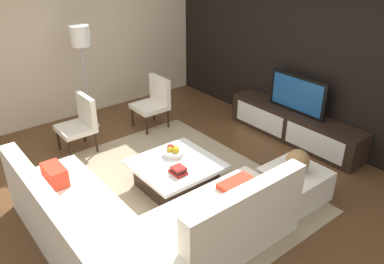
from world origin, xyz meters
TOP-DOWN VIEW (x-y plane):
  - ground_plane at (0.00, 0.00)m, footprint 14.00×14.00m
  - feature_wall_back at (0.00, 2.70)m, footprint 6.40×0.12m
  - side_wall_left at (-3.20, 0.20)m, footprint 0.12×5.20m
  - area_rug at (-0.10, 0.00)m, footprint 3.38×2.75m
  - media_console at (0.00, 2.40)m, footprint 2.37×0.46m
  - television at (0.00, 2.40)m, footprint 1.02×0.06m
  - sectional_couch at (0.53, -0.86)m, footprint 2.45×2.40m
  - coffee_table at (-0.10, 0.10)m, footprint 0.99×1.03m
  - accent_chair_near at (-1.85, -0.40)m, footprint 0.53×0.50m
  - floor_lamp at (-2.50, 0.04)m, footprint 0.31×0.31m
  - ottoman at (1.01, 1.14)m, footprint 0.70×0.70m
  - fruit_bowl at (-0.28, 0.20)m, footprint 0.28×0.28m
  - accent_chair_far at (-1.86, 0.94)m, footprint 0.53×0.52m
  - decorative_ball at (1.01, 1.14)m, footprint 0.29×0.29m
  - book_stack at (0.12, -0.02)m, footprint 0.21×0.16m

SIDE VIEW (x-z plane):
  - ground_plane at x=0.00m, z-range 0.00..0.00m
  - area_rug at x=-0.10m, z-range 0.00..0.01m
  - ottoman at x=1.01m, z-range 0.00..0.40m
  - coffee_table at x=-0.10m, z-range 0.01..0.39m
  - media_console at x=0.00m, z-range 0.00..0.50m
  - sectional_couch at x=0.53m, z-range -0.13..0.72m
  - book_stack at x=0.12m, z-range 0.38..0.47m
  - fruit_bowl at x=-0.28m, z-range 0.36..0.50m
  - accent_chair_far at x=-1.86m, z-range 0.05..0.92m
  - accent_chair_near at x=-1.85m, z-range 0.06..0.93m
  - decorative_ball at x=1.01m, z-range 0.40..0.69m
  - television at x=0.00m, z-range 0.50..1.10m
  - feature_wall_back at x=0.00m, z-range 0.00..2.80m
  - side_wall_left at x=-3.20m, z-range 0.00..2.80m
  - floor_lamp at x=-2.50m, z-range 0.60..2.35m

